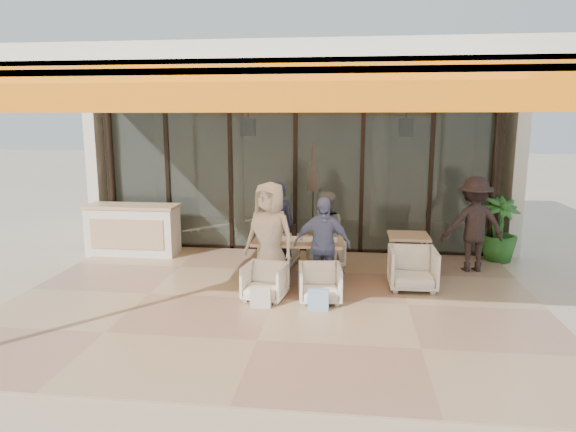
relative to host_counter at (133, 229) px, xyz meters
name	(u,v)px	position (x,y,z in m)	size (l,w,h in m)	color
ground	(275,300)	(3.23, -2.30, -0.53)	(70.00, 70.00, 0.00)	#C6B293
terrace_floor	(275,300)	(3.23, -2.30, -0.53)	(8.00, 6.00, 0.01)	tan
terrace_structure	(271,81)	(3.23, -2.56, 2.72)	(8.00, 6.00, 3.40)	silver
glass_storefront	(295,175)	(3.23, 0.70, 1.07)	(8.08, 0.10, 3.20)	#9EADA3
interior_block	(306,139)	(3.24, 3.02, 1.70)	(9.05, 3.62, 3.52)	silver
host_counter	(133,229)	(0.00, 0.00, 0.00)	(1.85, 0.65, 1.04)	silver
dining_table	(298,242)	(3.49, -1.32, 0.16)	(1.50, 0.90, 0.93)	tan
chair_far_left	(281,250)	(3.08, -0.38, -0.23)	(0.58, 0.54, 0.59)	white
chair_far_right	(326,251)	(3.92, -0.38, -0.23)	(0.59, 0.55, 0.61)	white
chair_near_left	(265,280)	(3.08, -2.28, -0.22)	(0.61, 0.57, 0.63)	white
chair_near_right	(320,282)	(3.92, -2.28, -0.21)	(0.62, 0.59, 0.64)	white
diner_navy	(278,228)	(3.08, -0.88, 0.30)	(0.61, 0.40, 1.67)	#191B37
diner_grey	(325,233)	(3.92, -0.88, 0.22)	(0.73, 0.57, 1.50)	#5D5D61
diner_cream	(270,236)	(3.08, -1.78, 0.35)	(0.86, 0.56, 1.76)	beige
diner_periwinkle	(322,245)	(3.92, -1.78, 0.24)	(0.90, 0.38, 1.54)	#687DAE
tote_bag_cream	(261,298)	(3.08, -2.68, -0.36)	(0.30, 0.10, 0.34)	silver
tote_bag_blue	(318,300)	(3.92, -2.68, -0.36)	(0.30, 0.10, 0.34)	#99BFD8
side_table	(408,241)	(5.38, -0.77, 0.11)	(0.70, 0.70, 0.74)	tan
side_chair	(413,267)	(5.38, -1.52, -0.15)	(0.74, 0.70, 0.77)	white
standing_woman	(474,225)	(6.56, -0.36, 0.34)	(1.12, 0.64, 1.74)	black
potted_palm	(499,229)	(7.24, 0.42, 0.10)	(0.71, 0.71, 1.27)	#1E5919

